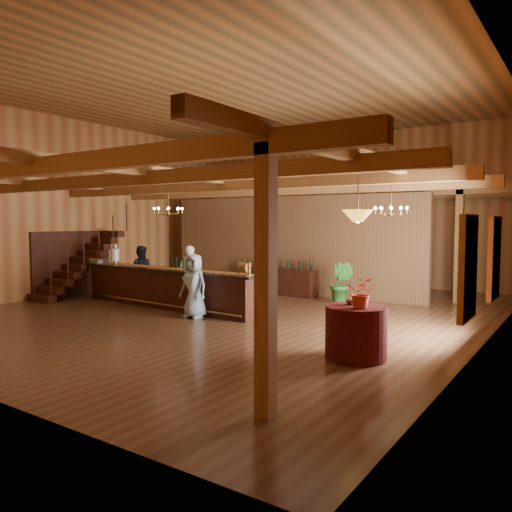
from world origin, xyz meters
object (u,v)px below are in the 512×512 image
Objects in this scene: guest at (194,286)px; floor_plant at (342,283)px; backbar_shelf at (276,281)px; round_table at (356,333)px; raffle_drum at (244,268)px; beverage_dispenser at (115,254)px; staff_second at (141,271)px; chandelier_left at (168,210)px; chandelier_right at (391,210)px; bartender at (190,275)px; pendant_lamp at (358,216)px; tasting_bar at (167,287)px.

guest is 1.28× the size of floor_plant.
round_table reaches higher than backbar_shelf.
raffle_drum is at bearing 22.37° from guest.
beverage_dispenser is 0.38× the size of staff_second.
round_table is 1.29× the size of chandelier_left.
bartender is at bearing -166.52° from chandelier_right.
raffle_drum is 3.74m from chandelier_right.
raffle_drum is 1.31m from guest.
guest is (1.38, -1.41, -0.05)m from bartender.
pendant_lamp is at bearing -25.52° from raffle_drum.
backbar_shelf is 3.63× the size of chandelier_left.
round_table is 4.46m from chandelier_right.
chandelier_left is at bearing 147.29° from guest.
chandelier_right is (5.79, 1.51, -0.04)m from chandelier_left.
round_table is 6.54m from bartender.
beverage_dispenser is 0.75× the size of chandelier_left.
chandelier_left is (-1.46, -3.34, 2.20)m from backbar_shelf.
raffle_drum is at bearing -61.50° from backbar_shelf.
pendant_lamp is at bearing 0.00° from round_table.
backbar_shelf is at bearing 77.34° from tasting_bar.
raffle_drum is 3.95m from round_table.
guest is at bearing 118.51° from staff_second.
raffle_drum is 2.70m from bartender.
chandelier_right is at bearing -31.41° from floor_plant.
backbar_shelf is at bearing 163.17° from floor_plant.
pendant_lamp reaches higher than guest.
backbar_shelf is at bearing 94.35° from guest.
raffle_drum is 4.05m from pendant_lamp.
staff_second is (-8.15, 2.76, 0.34)m from round_table.
backbar_shelf is 1.76× the size of bartender.
tasting_bar is at bearing -99.90° from backbar_shelf.
chandelier_left is 0.67× the size of floor_plant.
guest is at bearing 165.77° from round_table.
round_table is (6.22, -1.91, -0.09)m from tasting_bar.
guest reaches higher than floor_plant.
chandelier_right is 3.92m from pendant_lamp.
pendant_lamp is at bearing -15.87° from guest.
raffle_drum is (2.73, -0.24, 0.69)m from tasting_bar.
guest is (-4.62, 1.17, 0.32)m from round_table.
staff_second is (-1.93, 0.85, 0.25)m from tasting_bar.
guest is 4.29m from floor_plant.
staff_second is (-3.06, -2.92, 0.38)m from backbar_shelf.
tasting_bar is at bearing -5.34° from beverage_dispenser.
pendant_lamp is at bearing 138.59° from bartender.
beverage_dispenser is at bearing -127.46° from backbar_shelf.
beverage_dispenser reaches higher than guest.
backbar_shelf is (1.13, 3.77, -0.13)m from tasting_bar.
beverage_dispenser reaches higher than raffle_drum.
beverage_dispenser is 0.39× the size of guest.
chandelier_right is (2.73, 2.17, 1.35)m from raffle_drum.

